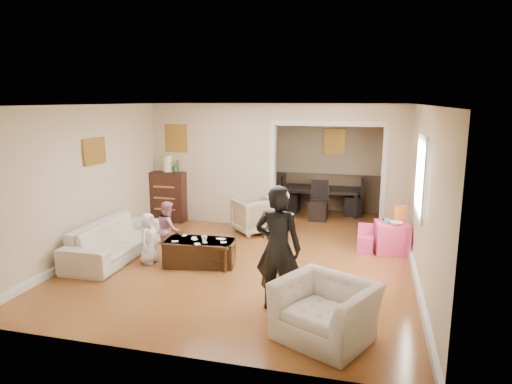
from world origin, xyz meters
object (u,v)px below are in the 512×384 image
(armchair_front, at_px, (325,311))
(play_table, at_px, (391,237))
(table_lamp, at_px, (168,164))
(dresser, at_px, (169,196))
(sofa, at_px, (115,240))
(coffee_table, at_px, (200,252))
(armchair_back, at_px, (255,216))
(cyan_cup, at_px, (387,221))
(coffee_cup, at_px, (204,239))
(child_toddler, at_px, (272,235))
(child_kneel_a, at_px, (148,238))
(child_kneel_b, at_px, (168,228))
(dining_table, at_px, (322,200))
(adult_person, at_px, (278,248))

(armchair_front, bearing_deg, play_table, 102.23)
(table_lamp, bearing_deg, dresser, 0.00)
(sofa, distance_m, coffee_table, 1.56)
(armchair_back, bearing_deg, cyan_cup, 124.68)
(coffee_cup, distance_m, child_toddler, 1.25)
(coffee_cup, xyz_separation_m, child_kneel_a, (-0.95, -0.10, -0.04))
(armchair_back, relative_size, armchair_front, 0.76)
(coffee_table, distance_m, cyan_cup, 3.31)
(child_toddler, bearing_deg, coffee_table, -14.71)
(armchair_back, height_order, coffee_table, armchair_back)
(armchair_back, height_order, cyan_cup, armchair_back)
(child_kneel_a, bearing_deg, child_toddler, -64.90)
(coffee_cup, relative_size, child_kneel_b, 0.10)
(table_lamp, xyz_separation_m, child_kneel_b, (1.01, -2.19, -0.81))
(sofa, distance_m, child_kneel_a, 0.73)
(table_lamp, distance_m, child_kneel_b, 2.54)
(dresser, height_order, coffee_cup, dresser)
(dining_table, xyz_separation_m, child_kneel_b, (-2.25, -3.67, 0.17))
(adult_person, distance_m, child_kneel_b, 2.78)
(armchair_front, distance_m, table_lamp, 5.96)
(child_kneel_b, bearing_deg, armchair_front, -156.48)
(dining_table, bearing_deg, dresser, -156.81)
(cyan_cup, xyz_separation_m, child_kneel_b, (-3.68, -1.09, -0.10))
(dining_table, height_order, child_toddler, child_toddler)
(coffee_table, bearing_deg, armchair_back, 78.91)
(coffee_table, distance_m, child_kneel_a, 0.89)
(sofa, distance_m, dining_table, 5.05)
(dresser, xyz_separation_m, child_kneel_a, (0.86, -2.64, -0.13))
(armchair_back, distance_m, play_table, 2.74)
(sofa, relative_size, child_kneel_b, 2.20)
(armchair_back, distance_m, child_kneel_a, 2.52)
(child_kneel_a, bearing_deg, cyan_cup, -68.28)
(table_lamp, bearing_deg, sofa, -86.41)
(table_lamp, distance_m, cyan_cup, 4.87)
(adult_person, bearing_deg, armchair_back, -66.84)
(coffee_cup, height_order, play_table, play_table)
(dresser, height_order, play_table, dresser)
(child_kneel_b, distance_m, child_toddler, 1.81)
(armchair_front, distance_m, coffee_table, 2.92)
(cyan_cup, xyz_separation_m, dining_table, (-1.43, 2.58, -0.27))
(armchair_back, distance_m, child_toddler, 1.44)
(coffee_cup, bearing_deg, coffee_table, 153.43)
(dresser, xyz_separation_m, dining_table, (3.26, 1.48, -0.24))
(cyan_cup, height_order, child_kneel_b, child_kneel_b)
(play_table, bearing_deg, coffee_table, -154.86)
(play_table, relative_size, dining_table, 0.31)
(armchair_front, relative_size, table_lamp, 2.86)
(sofa, bearing_deg, dresser, 2.57)
(child_kneel_a, distance_m, child_kneel_b, 0.48)
(coffee_table, distance_m, play_table, 3.40)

